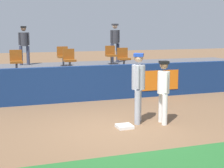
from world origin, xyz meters
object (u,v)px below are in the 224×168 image
Objects in this scene: seat_back_center at (63,55)px; seat_front_left at (16,60)px; spectator_capped at (24,43)px; first_base at (124,126)px; seat_front_right at (123,57)px; spectator_hooded at (115,40)px; seat_front_center at (69,58)px; player_runner_visitor at (138,83)px; seat_back_right at (111,54)px; player_fielder_home at (163,88)px.

seat_back_center is 1.00× the size of seat_front_left.
spectator_capped is at bearing 149.08° from seat_back_center.
seat_front_right reaches higher than first_base.
first_base is 8.13m from spectator_hooded.
seat_back_center is at bearing 0.55° from spectator_hooded.
seat_back_center is 1.89m from spectator_capped.
first_base is 0.48× the size of seat_front_center.
player_runner_visitor reaches higher than seat_front_center.
player_runner_visitor is 1.03× the size of spectator_hooded.
seat_front_left is (-2.87, 4.68, 0.30)m from player_runner_visitor.
first_base is 7.24m from seat_back_right.
player_runner_visitor is at bearing -83.02° from seat_back_center.
seat_back_center is at bearing 139.89° from seat_front_right.
spectator_capped is (-4.20, 0.25, -0.07)m from spectator_hooded.
seat_back_right is 3.91m from spectator_capped.
seat_back_center is at bearing 40.87° from seat_front_left.
seat_back_right and seat_front_left have the same top height.
seat_back_center is (-0.79, 6.48, 0.30)m from player_runner_visitor.
seat_back_right is at bearing 87.78° from seat_front_right.
seat_front_left is at bearing 114.95° from first_base.
seat_front_center is 0.46× the size of spectator_hooded.
seat_back_right is at bearing 38.00° from seat_front_center.
spectator_hooded is at bearing 174.58° from spectator_capped.
seat_back_right is at bearing 43.40° from spectator_hooded.
seat_back_center reaches higher than player_fielder_home.
spectator_capped is at bearing 103.18° from first_base.
seat_back_right is 1.00× the size of seat_front_center.
player_runner_visitor is at bearing 34.21° from first_base.
spectator_hooded is (1.24, 7.44, 1.02)m from player_fielder_home.
spectator_hooded is at bearing 27.71° from seat_front_left.
first_base is 5.55m from seat_front_right.
spectator_hooded reaches higher than player_runner_visitor.
seat_front_right is 0.46× the size of spectator_hooded.
seat_front_center is (-0.89, 4.68, 0.30)m from player_runner_visitor.
player_runner_visitor is 2.26× the size of seat_front_center.
spectator_hooded reaches higher than seat_back_center.
seat_front_right is 2.79m from seat_back_center.
seat_back_center and seat_front_left have the same top height.
spectator_capped is (-3.69, 2.73, 0.53)m from seat_front_right.
seat_back_center is (-1.41, 6.76, 0.42)m from player_fielder_home.
seat_front_right is at bearing 141.50° from spectator_capped.
seat_back_center is 2.75m from seat_front_left.
spectator_hooded is at bearing -166.44° from player_runner_visitor.
player_runner_visitor is 2.26× the size of seat_back_center.
seat_back_right is at bearing -164.25° from player_runner_visitor.
spectator_hooded reaches higher than seat_front_left.
player_runner_visitor is at bearing 61.62° from spectator_hooded.
spectator_capped is (0.53, 2.73, 0.53)m from seat_front_left.
player_fielder_home is at bearing 109.05° from spectator_capped.
player_runner_visitor is 4.78m from seat_front_center.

